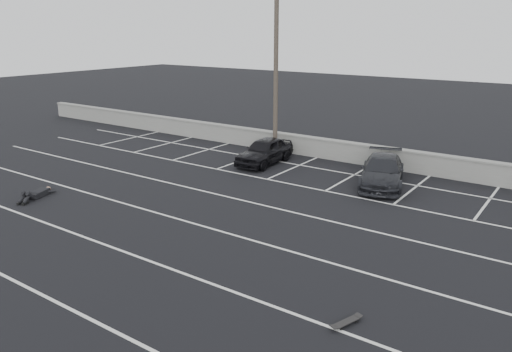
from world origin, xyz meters
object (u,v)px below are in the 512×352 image
Objects in this scene: car_right at (382,171)px; utility_pole at (276,69)px; skateboard at (346,322)px; car_left at (265,151)px; person at (40,190)px.

car_right is 8.23m from utility_pole.
utility_pole is 17.13m from skateboard.
car_right is at bearing -2.92° from car_left.
car_left is at bearing 43.08° from person.
person is (-4.16, -11.53, -4.38)m from utility_pole.
skateboard is at bearing -25.78° from person.
car_right is 5.57× the size of skateboard.
skateboard is at bearing -90.76° from car_right.
utility_pole is at bearing 147.96° from skateboard.
car_right is at bearing -16.16° from utility_pole.
skateboard is at bearing -50.88° from car_left.
person is 3.23× the size of skateboard.
car_left is 0.43× the size of utility_pole.
utility_pole is 13.02m from person.
utility_pole is at bearing 145.77° from car_right.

